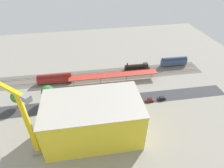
% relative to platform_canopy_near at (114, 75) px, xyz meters
% --- Properties ---
extents(ground_plane, '(204.98, 204.98, 0.00)m').
position_rel_platform_canopy_near_xyz_m(ground_plane, '(7.31, 14.73, -3.94)').
color(ground_plane, gray).
rests_on(ground_plane, ground).
extents(rail_bed, '(128.43, 17.33, 0.01)m').
position_rel_platform_canopy_near_xyz_m(rail_bed, '(7.31, -7.14, -3.94)').
color(rail_bed, '#665E54').
rests_on(rail_bed, ground).
extents(street_asphalt, '(128.30, 12.24, 0.01)m').
position_rel_platform_canopy_near_xyz_m(street_asphalt, '(7.31, 17.82, -3.94)').
color(street_asphalt, '#38383D').
rests_on(street_asphalt, ground).
extents(track_rails, '(128.08, 10.90, 0.12)m').
position_rel_platform_canopy_near_xyz_m(track_rails, '(7.31, -7.14, -3.76)').
color(track_rails, '#9E9EA8').
rests_on(track_rails, ground).
extents(platform_canopy_near, '(51.57, 6.21, 4.18)m').
position_rel_platform_canopy_near_xyz_m(platform_canopy_near, '(0.00, 0.00, 0.00)').
color(platform_canopy_near, '#B73328').
rests_on(platform_canopy_near, ground).
extents(locomotive, '(16.31, 2.96, 4.89)m').
position_rel_platform_canopy_near_xyz_m(locomotive, '(-17.56, -10.19, -2.19)').
color(locomotive, black).
rests_on(locomotive, ground).
extents(passenger_coach, '(17.30, 3.33, 6.16)m').
position_rel_platform_canopy_near_xyz_m(passenger_coach, '(-42.26, -10.19, -0.69)').
color(passenger_coach, black).
rests_on(passenger_coach, ground).
extents(freight_coach_far, '(19.64, 3.56, 5.83)m').
position_rel_platform_canopy_near_xyz_m(freight_coach_far, '(33.66, -4.09, -0.90)').
color(freight_coach_far, black).
rests_on(freight_coach_far, ground).
extents(parked_car_0, '(4.17, 1.77, 1.68)m').
position_rel_platform_canopy_near_xyz_m(parked_car_0, '(-21.23, 21.12, -3.18)').
color(parked_car_0, black).
rests_on(parked_car_0, ground).
extents(parked_car_1, '(4.14, 2.00, 1.62)m').
position_rel_platform_canopy_near_xyz_m(parked_car_1, '(-14.67, 21.15, -3.22)').
color(parked_car_1, black).
rests_on(parked_car_1, ground).
extents(parked_car_2, '(4.13, 2.06, 1.76)m').
position_rel_platform_canopy_near_xyz_m(parked_car_2, '(-6.79, 21.25, -3.16)').
color(parked_car_2, black).
rests_on(parked_car_2, ground).
extents(parked_car_3, '(4.61, 1.78, 1.54)m').
position_rel_platform_canopy_near_xyz_m(parked_car_3, '(0.85, 21.53, -3.25)').
color(parked_car_3, black).
rests_on(parked_car_3, ground).
extents(construction_building, '(37.55, 22.09, 17.37)m').
position_rel_platform_canopy_near_xyz_m(construction_building, '(15.46, 37.15, 4.75)').
color(construction_building, yellow).
rests_on(construction_building, ground).
extents(construction_roof_slab, '(38.16, 22.70, 0.40)m').
position_rel_platform_canopy_near_xyz_m(construction_roof_slab, '(15.46, 37.15, 13.64)').
color(construction_roof_slab, '#B7B2A8').
rests_on(construction_roof_slab, construction_building).
extents(tower_crane, '(23.40, 21.62, 29.87)m').
position_rel_platform_canopy_near_xyz_m(tower_crane, '(39.86, 39.43, 14.48)').
color(tower_crane, gray).
rests_on(tower_crane, ground).
extents(box_truck_0, '(8.75, 3.24, 3.22)m').
position_rel_platform_canopy_near_xyz_m(box_truck_0, '(3.87, 22.50, -2.33)').
color(box_truck_0, black).
rests_on(box_truck_0, ground).
extents(box_truck_1, '(8.91, 2.74, 3.45)m').
position_rel_platform_canopy_near_xyz_m(box_truck_1, '(17.48, 22.18, -2.24)').
color(box_truck_1, black).
rests_on(box_truck_1, ground).
extents(street_tree_0, '(4.38, 4.38, 6.26)m').
position_rel_platform_canopy_near_xyz_m(street_tree_0, '(29.33, 12.52, 0.10)').
color(street_tree_0, brown).
rests_on(street_tree_0, ground).
extents(street_tree_1, '(5.06, 5.06, 6.83)m').
position_rel_platform_canopy_near_xyz_m(street_tree_1, '(-4.43, 12.31, 0.35)').
color(street_tree_1, brown).
rests_on(street_tree_1, ground).
extents(street_tree_2, '(4.72, 4.72, 6.73)m').
position_rel_platform_canopy_near_xyz_m(street_tree_2, '(35.08, 13.52, 0.41)').
color(street_tree_2, brown).
rests_on(street_tree_2, ground).
extents(street_tree_3, '(6.01, 6.01, 8.94)m').
position_rel_platform_canopy_near_xyz_m(street_tree_3, '(49.71, 12.95, 1.98)').
color(street_tree_3, brown).
rests_on(street_tree_3, ground).
extents(street_tree_4, '(6.36, 6.36, 9.39)m').
position_rel_platform_canopy_near_xyz_m(street_tree_4, '(35.53, 12.05, 2.26)').
color(street_tree_4, brown).
rests_on(street_tree_4, ground).
extents(traffic_light, '(0.50, 0.36, 6.31)m').
position_rel_platform_canopy_near_xyz_m(traffic_light, '(36.47, 22.54, 0.27)').
color(traffic_light, '#333333').
rests_on(traffic_light, ground).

